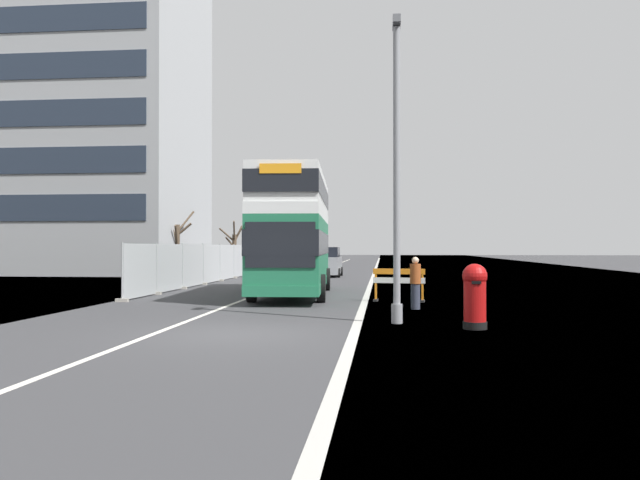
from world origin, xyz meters
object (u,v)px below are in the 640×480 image
at_px(double_decker_bus, 294,232).
at_px(lamppost_foreground, 397,179).
at_px(pedestrian_at_kerb, 415,283).
at_px(roadworks_barrier, 399,280).
at_px(car_receding_mid, 295,258).
at_px(car_oncoming_near, 326,263).
at_px(red_pillar_postbox, 475,293).

distance_m(double_decker_bus, lamppost_foreground, 10.01).
xyz_separation_m(double_decker_bus, pedestrian_at_kerb, (4.62, -5.34, -1.73)).
distance_m(lamppost_foreground, roadworks_barrier, 7.13).
bearing_deg(car_receding_mid, lamppost_foreground, -77.92).
xyz_separation_m(double_decker_bus, car_receding_mid, (-3.53, 25.86, -1.50)).
relative_size(lamppost_foreground, pedestrian_at_kerb, 4.77).
bearing_deg(car_oncoming_near, red_pillar_postbox, -77.30).
height_order(car_receding_mid, pedestrian_at_kerb, car_receding_mid).
height_order(red_pillar_postbox, pedestrian_at_kerb, pedestrian_at_kerb).
bearing_deg(double_decker_bus, red_pillar_postbox, -60.03).
xyz_separation_m(roadworks_barrier, car_oncoming_near, (-4.32, 18.96, 0.16)).
xyz_separation_m(lamppost_foreground, red_pillar_postbox, (1.84, -0.92, -2.85)).
bearing_deg(car_receding_mid, car_oncoming_near, -70.46).
distance_m(roadworks_barrier, car_receding_mid, 29.51).
bearing_deg(red_pillar_postbox, car_oncoming_near, 102.70).
height_order(red_pillar_postbox, car_receding_mid, car_receding_mid).
bearing_deg(pedestrian_at_kerb, double_decker_bus, 130.85).
bearing_deg(lamppost_foreground, car_oncoming_near, 99.17).
height_order(double_decker_bus, car_receding_mid, double_decker_bus).
relative_size(double_decker_bus, car_receding_mid, 2.65).
xyz_separation_m(double_decker_bus, car_oncoming_near, (-0.15, 16.33, -1.64)).
xyz_separation_m(roadworks_barrier, pedestrian_at_kerb, (0.45, -2.71, 0.06)).
xyz_separation_m(lamppost_foreground, car_oncoming_near, (-4.11, 25.45, -2.78)).
relative_size(double_decker_bus, roadworks_barrier, 5.86).
distance_m(car_oncoming_near, car_receding_mid, 10.11).
distance_m(double_decker_bus, car_receding_mid, 26.14).
xyz_separation_m(red_pillar_postbox, pedestrian_at_kerb, (-1.17, 4.70, -0.03)).
bearing_deg(lamppost_foreground, pedestrian_at_kerb, 80.08).
height_order(lamppost_foreground, car_oncoming_near, lamppost_foreground).
height_order(car_oncoming_near, car_receding_mid, car_receding_mid).
bearing_deg(red_pillar_postbox, lamppost_foreground, 153.33).
bearing_deg(car_receding_mid, pedestrian_at_kerb, -75.36).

